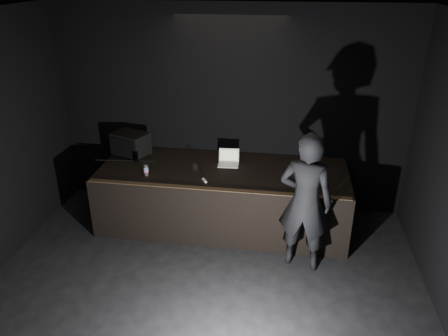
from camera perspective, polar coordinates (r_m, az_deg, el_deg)
room_walls at (r=4.20m, az=-5.93°, el=-3.05°), size 6.10×7.10×3.52m
stage_riser at (r=7.27m, az=-0.14°, el=-3.75°), size 4.00×1.50×1.00m
riser_lip at (r=6.42m, az=-1.13°, el=-2.77°), size 3.92×0.10×0.01m
stage_monitor at (r=7.71m, az=-12.11°, el=3.09°), size 0.69×0.60×0.39m
cable at (r=7.53m, az=-12.83°, el=0.94°), size 1.00×0.12×0.02m
laptop at (r=7.23m, az=0.61°, el=1.01°), size 0.35×0.32×0.23m
beer_can at (r=6.92m, az=-10.15°, el=-0.24°), size 0.08×0.08×0.18m
plastic_cup at (r=7.02m, az=-3.76°, el=0.12°), size 0.08×0.08×0.10m
wii_remote at (r=6.66m, az=-2.57°, el=-1.64°), size 0.10×0.14×0.03m
person at (r=6.13m, az=10.58°, el=-4.45°), size 0.83×0.63×2.05m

